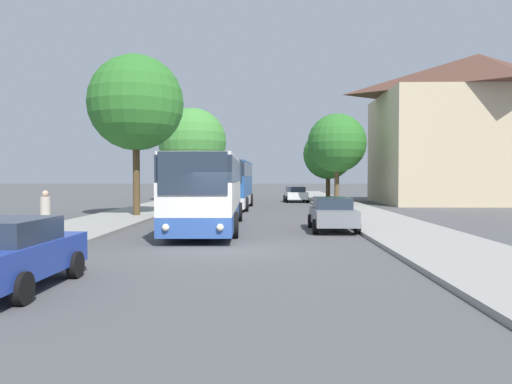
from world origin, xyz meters
name	(u,v)px	position (x,y,z in m)	size (l,w,h in m)	color
ground_plane	(229,249)	(0.00, 0.00, 0.00)	(300.00, 300.00, 0.00)	#4C4C4F
sidewalk_left	(16,246)	(-7.00, 0.00, 0.07)	(4.00, 120.00, 0.15)	gray
sidewalk_right	(447,248)	(7.00, 0.00, 0.07)	(4.00, 120.00, 0.15)	gray
building_right_background	(478,129)	(19.59, 27.98, 6.52)	(16.73, 11.72, 13.03)	#C6B28E
bus_front	(209,191)	(-1.43, 6.42, 1.72)	(3.14, 12.17, 3.21)	#2D519E
bus_middle	(232,184)	(-1.37, 20.39, 1.83)	(2.90, 10.40, 3.44)	silver
parked_car_left_curb	(10,253)	(-4.09, -5.93, 0.78)	(1.97, 3.97, 1.49)	#233D9E
parked_car_right_near	(332,213)	(4.08, 5.66, 0.76)	(1.96, 4.19, 1.44)	slate
parked_car_right_far	(296,194)	(3.85, 30.07, 0.75)	(2.20, 4.10, 1.42)	silver
pedestrian_waiting_far	(46,214)	(-6.67, 1.48, 1.01)	(0.36, 0.36, 1.71)	#23232D
tree_left_near	(192,142)	(-5.98, 31.84, 5.69)	(6.51, 6.51, 8.80)	brown
tree_left_far	(136,103)	(-6.28, 12.36, 6.55)	(5.45, 5.45, 9.15)	#513D23
tree_right_near	(328,154)	(6.84, 30.10, 4.41)	(4.59, 4.59, 6.56)	#47331E
tree_right_mid	(337,143)	(7.14, 26.48, 5.20)	(4.98, 4.98, 7.55)	brown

